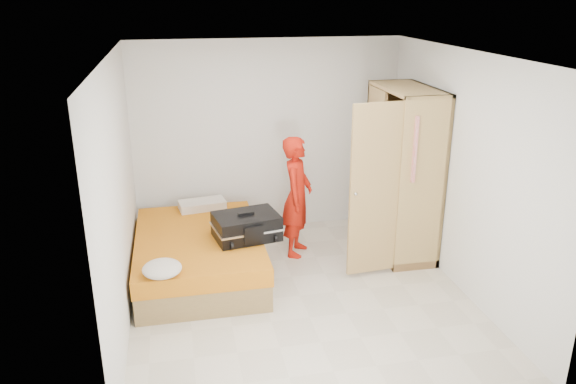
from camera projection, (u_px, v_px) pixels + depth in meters
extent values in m
plane|color=beige|center=(300.00, 296.00, 6.18)|extent=(4.00, 4.00, 0.00)
plane|color=white|center=(302.00, 54.00, 5.30)|extent=(4.00, 4.00, 0.00)
cube|color=white|center=(268.00, 137.00, 7.58)|extent=(3.60, 0.02, 2.60)
cube|color=white|center=(365.00, 276.00, 3.89)|extent=(3.60, 0.02, 2.60)
cube|color=white|center=(119.00, 196.00, 5.39)|extent=(0.02, 4.00, 2.60)
cube|color=white|center=(463.00, 173.00, 6.08)|extent=(0.02, 4.00, 2.60)
cube|color=olive|center=(200.00, 263.00, 6.60)|extent=(1.40, 2.00, 0.30)
cube|color=orange|center=(198.00, 243.00, 6.51)|extent=(1.42, 2.02, 0.20)
cube|color=tan|center=(423.00, 171.00, 6.99)|extent=(0.04, 1.20, 2.10)
cube|color=tan|center=(423.00, 187.00, 6.40)|extent=(0.58, 0.04, 2.10)
cube|color=tan|center=(386.00, 159.00, 7.47)|extent=(0.58, 0.04, 2.10)
cube|color=tan|center=(409.00, 89.00, 6.59)|extent=(0.58, 1.20, 0.04)
cube|color=#A77947|center=(397.00, 246.00, 7.27)|extent=(0.58, 1.20, 0.10)
cube|color=tan|center=(374.00, 166.00, 7.16)|extent=(0.04, 0.59, 2.00)
cube|color=tan|center=(374.00, 191.00, 6.28)|extent=(0.59, 0.09, 2.00)
cylinder|color=#B2B2B7|center=(408.00, 102.00, 6.64)|extent=(0.02, 1.10, 0.02)
imported|color=red|center=(297.00, 197.00, 6.95)|extent=(0.56, 0.66, 1.52)
cube|color=black|center=(246.00, 226.00, 6.38)|extent=(0.79, 0.62, 0.28)
cube|color=black|center=(246.00, 213.00, 6.33)|extent=(0.19, 0.08, 0.03)
ellipsoid|color=beige|center=(162.00, 269.00, 5.55)|extent=(0.39, 0.39, 0.15)
cube|color=beige|center=(202.00, 205.00, 7.26)|extent=(0.62, 0.38, 0.11)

